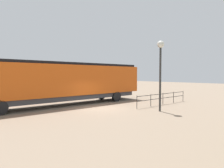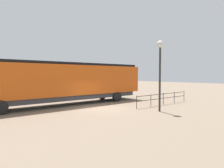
{
  "view_description": "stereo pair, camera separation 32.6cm",
  "coord_description": "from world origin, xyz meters",
  "views": [
    {
      "loc": [
        13.64,
        -10.65,
        2.93
      ],
      "look_at": [
        -0.23,
        1.42,
        2.08
      ],
      "focal_mm": 31.87,
      "sensor_mm": 36.0,
      "label": 1
    },
    {
      "loc": [
        13.85,
        -10.41,
        2.93
      ],
      "look_at": [
        -0.23,
        1.42,
        2.08
      ],
      "focal_mm": 31.87,
      "sensor_mm": 36.0,
      "label": 2
    }
  ],
  "objects": [
    {
      "name": "platform_fence",
      "position": [
        2.24,
        5.93,
        0.74
      ],
      "size": [
        0.05,
        7.7,
        1.15
      ],
      "color": "black",
      "rests_on": "ground_plane"
    },
    {
      "name": "locomotive",
      "position": [
        -3.74,
        -1.14,
        2.3
      ],
      "size": [
        2.98,
        17.77,
        4.1
      ],
      "color": "#D15114",
      "rests_on": "ground_plane"
    },
    {
      "name": "lamp_post",
      "position": [
        4.23,
        2.64,
        4.16
      ],
      "size": [
        0.56,
        0.56,
        5.62
      ],
      "color": "#2D2D2D",
      "rests_on": "ground_plane"
    },
    {
      "name": "ground_plane",
      "position": [
        0.0,
        0.0,
        0.0
      ],
      "size": [
        120.0,
        120.0,
        0.0
      ],
      "primitive_type": "plane",
      "color": "#84705B"
    }
  ]
}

